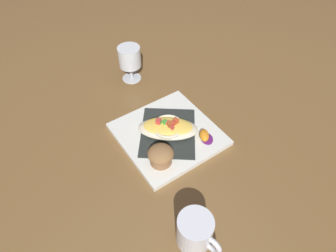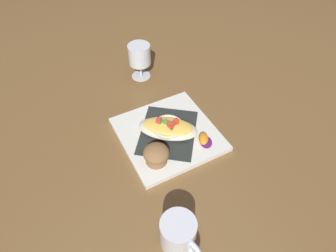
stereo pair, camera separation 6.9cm
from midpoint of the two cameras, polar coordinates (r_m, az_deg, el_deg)
ground_plane at (r=0.92m, az=2.17°, el=-2.00°), size 2.60×2.60×0.00m
square_plate at (r=0.91m, az=2.18°, el=-1.69°), size 0.29×0.29×0.02m
folded_napkin at (r=0.91m, az=2.20°, el=-1.29°), size 0.26×0.25×0.00m
gratin_dish at (r=0.89m, az=2.23°, el=-0.40°), size 0.19×0.20×0.05m
muffin at (r=0.82m, az=0.12°, el=-5.71°), size 0.07×0.07×0.06m
orange_garnish at (r=0.89m, az=9.31°, el=-2.70°), size 0.07×0.05×0.02m
coffee_mug at (r=0.71m, az=5.03°, el=-20.46°), size 0.11×0.08×0.09m
stemmed_glass at (r=1.09m, az=-3.72°, el=13.32°), size 0.08×0.08×0.13m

